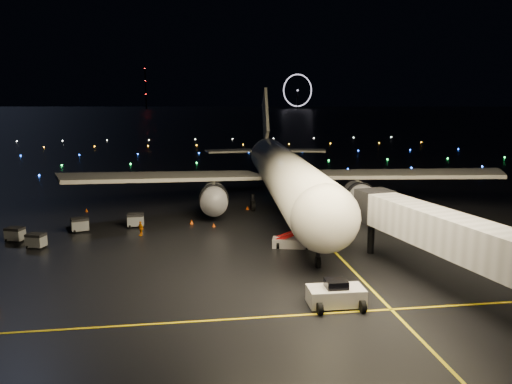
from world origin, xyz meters
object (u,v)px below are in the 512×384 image
baggage_cart_3 (15,234)px  airliner (282,147)px  belt_loader (293,233)px  baggage_cart_2 (80,225)px  baggage_cart_0 (136,220)px  crew_c (141,228)px  baggage_cart_1 (36,241)px  pushback_tug (336,293)px

baggage_cart_3 → airliner: bearing=42.5°
belt_loader → baggage_cart_2: 25.42m
baggage_cart_0 → baggage_cart_3: 13.33m
airliner → crew_c: (-18.91, -13.09, -7.82)m
crew_c → baggage_cart_0: size_ratio=0.88×
baggage_cart_1 → baggage_cart_2: baggage_cart_2 is taller
pushback_tug → baggage_cart_0: pushback_tug is taller
baggage_cart_2 → baggage_cart_3: size_ratio=1.04×
pushback_tug → baggage_cart_0: bearing=124.2°
baggage_cart_2 → baggage_cart_3: (-6.20, -3.24, -0.03)m
baggage_cart_3 → baggage_cart_2: bearing=47.5°
pushback_tug → baggage_cart_1: size_ratio=2.33×
belt_loader → baggage_cart_0: (-17.20, 11.00, -0.69)m
baggage_cart_0 → baggage_cart_3: size_ratio=1.06×
belt_loader → crew_c: bearing=171.8°
pushback_tug → crew_c: size_ratio=2.46×
airliner → baggage_cart_1: (-29.37, -16.38, -7.91)m
pushback_tug → baggage_cart_3: pushback_tug is taller
baggage_cart_1 → baggage_cart_0: bearing=58.4°
baggage_cart_2 → baggage_cart_1: bearing=-135.5°
pushback_tug → baggage_cart_3: size_ratio=2.30×
pushback_tug → baggage_cart_0: size_ratio=2.17×
baggage_cart_0 → belt_loader: bearing=-35.4°
crew_c → baggage_cart_0: 4.31m
crew_c → baggage_cart_3: (-13.45, -0.38, -0.08)m
pushback_tug → belt_loader: (-0.03, 15.22, 0.51)m
baggage_cart_2 → baggage_cart_3: 7.00m
crew_c → airliner: bearing=84.8°
airliner → baggage_cart_2: (-26.15, -10.24, -7.87)m
airliner → crew_c: size_ratio=35.74×
airliner → belt_loader: 21.30m
baggage_cart_1 → baggage_cart_3: size_ratio=0.99×
baggage_cart_1 → baggage_cart_3: 4.17m
crew_c → baggage_cart_2: bearing=-151.3°
pushback_tug → baggage_cart_3: bearing=144.9°
airliner → baggage_cart_3: bearing=-153.8°
belt_loader → baggage_cart_2: belt_loader is taller
baggage_cart_3 → belt_loader: bearing=7.7°
crew_c → baggage_cart_2: 7.79m
airliner → belt_loader: bearing=-93.9°
baggage_cart_0 → baggage_cart_1: (-9.52, -7.50, -0.06)m
airliner → baggage_cart_0: 23.12m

